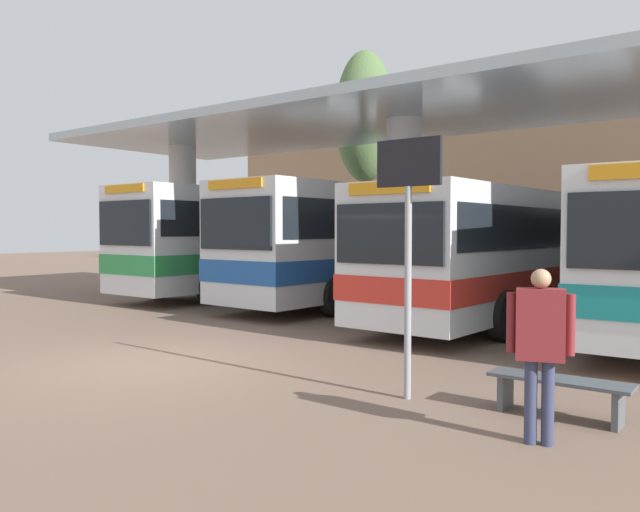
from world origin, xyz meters
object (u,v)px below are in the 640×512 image
object	(u,v)px
parked_car_street	(514,257)
transit_bus_left_bay	(261,237)
transit_bus_center_bay	(375,239)
transit_bus_right_bay	(517,248)
pedestrian_waiting	(540,338)
waiting_bench_near_pillar	(559,389)
poplar_tree_behind_left	(365,118)
info_sign_platform	(408,216)

from	to	relation	value
parked_car_street	transit_bus_left_bay	bearing A→B (deg)	-123.09
transit_bus_center_bay	parked_car_street	distance (m)	9.36
transit_bus_right_bay	pedestrian_waiting	xyz separation A→B (m)	(3.50, -9.15, -0.63)
transit_bus_center_bay	pedestrian_waiting	distance (m)	12.88
transit_bus_center_bay	waiting_bench_near_pillar	distance (m)	12.10
pedestrian_waiting	parked_car_street	world-z (taller)	parked_car_street
transit_bus_left_bay	poplar_tree_behind_left	bearing A→B (deg)	-108.45
poplar_tree_behind_left	parked_car_street	world-z (taller)	poplar_tree_behind_left
info_sign_platform	poplar_tree_behind_left	bearing A→B (deg)	124.98
transit_bus_right_bay	poplar_tree_behind_left	world-z (taller)	poplar_tree_behind_left
transit_bus_left_bay	parked_car_street	xyz separation A→B (m)	(5.43, 9.60, -0.88)
transit_bus_left_bay	pedestrian_waiting	world-z (taller)	transit_bus_left_bay
poplar_tree_behind_left	parked_car_street	xyz separation A→B (m)	(3.96, 5.31, -5.39)
transit_bus_center_bay	transit_bus_right_bay	world-z (taller)	transit_bus_center_bay
info_sign_platform	parked_car_street	size ratio (longest dim) A/B	0.71
transit_bus_right_bay	poplar_tree_behind_left	xyz separation A→B (m)	(-7.61, 4.72, 4.72)
transit_bus_right_bay	waiting_bench_near_pillar	bearing A→B (deg)	115.08
waiting_bench_near_pillar	parked_car_street	size ratio (longest dim) A/B	0.34
transit_bus_center_bay	parked_car_street	world-z (taller)	transit_bus_center_bay
info_sign_platform	pedestrian_waiting	distance (m)	2.38
info_sign_platform	pedestrian_waiting	size ratio (longest dim) A/B	1.87
transit_bus_center_bay	transit_bus_right_bay	distance (m)	4.74
waiting_bench_near_pillar	poplar_tree_behind_left	world-z (taller)	poplar_tree_behind_left
parked_car_street	transit_bus_center_bay	bearing A→B (deg)	-99.90
pedestrian_waiting	waiting_bench_near_pillar	bearing A→B (deg)	77.07
pedestrian_waiting	poplar_tree_behind_left	distance (m)	18.56
parked_car_street	poplar_tree_behind_left	bearing A→B (deg)	-130.30
pedestrian_waiting	transit_bus_center_bay	bearing A→B (deg)	110.90
info_sign_platform	transit_bus_right_bay	bearing A→B (deg)	100.73
transit_bus_left_bay	transit_bus_right_bay	size ratio (longest dim) A/B	0.92
transit_bus_right_bay	poplar_tree_behind_left	size ratio (longest dim) A/B	1.32
transit_bus_right_bay	transit_bus_left_bay	bearing A→B (deg)	-0.39
transit_bus_center_bay	parked_car_street	bearing A→B (deg)	-94.13
transit_bus_left_bay	poplar_tree_behind_left	size ratio (longest dim) A/B	1.22
transit_bus_left_bay	waiting_bench_near_pillar	size ratio (longest dim) A/B	6.96
parked_car_street	pedestrian_waiting	bearing A→B (deg)	-73.17
waiting_bench_near_pillar	poplar_tree_behind_left	distance (m)	17.97
transit_bus_left_bay	transit_bus_center_bay	xyz separation A→B (m)	(4.40, 0.33, -0.03)
transit_bus_right_bay	waiting_bench_near_pillar	size ratio (longest dim) A/B	7.53
waiting_bench_near_pillar	pedestrian_waiting	size ratio (longest dim) A/B	0.89
transit_bus_center_bay	transit_bus_right_bay	xyz separation A→B (m)	(4.67, -0.77, -0.17)
transit_bus_left_bay	waiting_bench_near_pillar	bearing A→B (deg)	146.01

